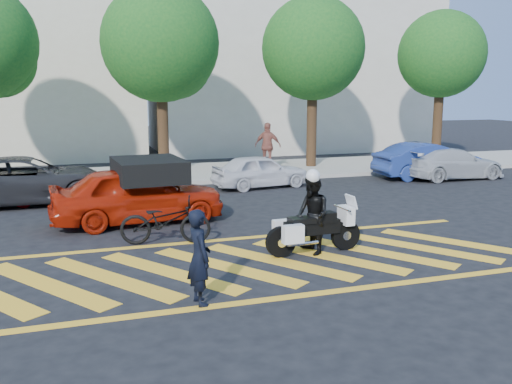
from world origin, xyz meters
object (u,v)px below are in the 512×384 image
object	(u,v)px
police_motorcycle	(313,229)
officer_bike	(199,257)
officer_moto	(312,215)
parked_right	(428,160)
parked_mid_right	(260,171)
parked_mid_left	(27,180)
red_convertible	(138,194)
parked_far_right	(452,163)
bicycle	(165,221)

from	to	relation	value
police_motorcycle	officer_bike	bearing A→B (deg)	-148.16
officer_moto	parked_right	size ratio (longest dim) A/B	0.39
officer_bike	police_motorcycle	world-z (taller)	officer_bike
parked_mid_right	parked_right	distance (m)	7.01
parked_mid_left	red_convertible	bearing A→B (deg)	-142.04
parked_mid_left	parked_far_right	distance (m)	15.52
bicycle	red_convertible	distance (m)	2.27
police_motorcycle	parked_mid_left	size ratio (longest dim) A/B	0.42
parked_mid_right	police_motorcycle	bearing A→B (deg)	161.69
officer_bike	police_motorcycle	bearing A→B (deg)	-62.16
officer_bike	parked_far_right	size ratio (longest dim) A/B	0.37
officer_moto	parked_right	distance (m)	11.69
red_convertible	parked_right	distance (m)	12.42
officer_bike	parked_far_right	distance (m)	15.46
bicycle	parked_mid_left	bearing A→B (deg)	41.95
parked_mid_left	officer_bike	bearing A→B (deg)	-162.53
officer_bike	parked_mid_right	bearing A→B (deg)	-30.62
officer_moto	red_convertible	world-z (taller)	officer_moto
officer_bike	parked_mid_left	distance (m)	10.08
officer_bike	parked_mid_right	xyz separation A→B (m)	(4.37, 10.00, -0.19)
bicycle	officer_moto	bearing A→B (deg)	-109.10
parked_mid_right	parked_far_right	bearing A→B (deg)	-101.27
parked_mid_left	parked_mid_right	distance (m)	7.72
bicycle	parked_right	xyz separation A→B (m)	(11.37, 6.28, 0.17)
parked_mid_right	parked_far_right	size ratio (longest dim) A/B	0.83
officer_moto	parked_far_right	size ratio (longest dim) A/B	0.40
parked_mid_left	parked_right	distance (m)	14.73
parked_mid_left	bicycle	bearing A→B (deg)	-151.85
red_convertible	parked_mid_left	size ratio (longest dim) A/B	0.85
red_convertible	officer_bike	bearing A→B (deg)	178.81
parked_mid_left	parked_mid_right	world-z (taller)	parked_mid_left
police_motorcycle	parked_far_right	distance (m)	11.96
police_motorcycle	red_convertible	size ratio (longest dim) A/B	0.49
officer_moto	parked_right	world-z (taller)	officer_moto
officer_bike	parked_mid_left	bearing A→B (deg)	12.32
officer_bike	red_convertible	bearing A→B (deg)	-3.55
bicycle	officer_moto	world-z (taller)	officer_moto
parked_right	parked_far_right	size ratio (longest dim) A/B	1.01
officer_moto	parked_far_right	xyz separation A→B (m)	(9.33, 7.51, -0.23)
bicycle	parked_mid_right	world-z (taller)	parked_mid_right
bicycle	parked_mid_left	distance (m)	6.70
parked_mid_left	parked_right	bearing A→B (deg)	-89.99
police_motorcycle	parked_right	xyz separation A→B (m)	(8.51, 7.99, 0.18)
bicycle	police_motorcycle	distance (m)	3.33
officer_moto	parked_mid_left	bearing A→B (deg)	-143.50
officer_moto	parked_mid_left	xyz separation A→B (m)	(-6.19, 7.51, -0.11)
officer_moto	parked_far_right	bearing A→B (deg)	125.84
parked_right	parked_far_right	world-z (taller)	parked_right
officer_bike	parked_right	world-z (taller)	officer_bike
bicycle	parked_right	size ratio (longest dim) A/B	0.47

